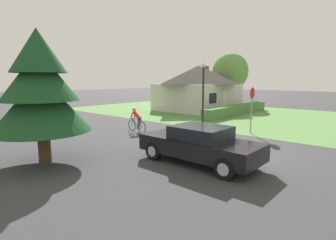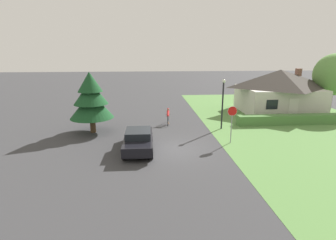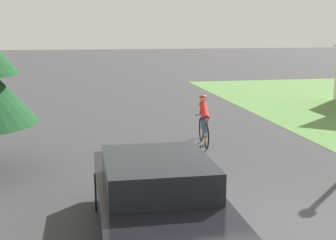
{
  "view_description": "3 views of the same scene",
  "coord_description": "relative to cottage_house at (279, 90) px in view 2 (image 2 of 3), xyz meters",
  "views": [
    {
      "loc": [
        -9.92,
        -5.23,
        3.05
      ],
      "look_at": [
        -0.62,
        2.93,
        1.15
      ],
      "focal_mm": 28.0,
      "sensor_mm": 36.0,
      "label": 1
    },
    {
      "loc": [
        -1.47,
        -16.3,
        6.33
      ],
      "look_at": [
        0.07,
        3.3,
        1.16
      ],
      "focal_mm": 28.0,
      "sensor_mm": 36.0,
      "label": 2
    },
    {
      "loc": [
        -3.27,
        -6.77,
        3.34
      ],
      "look_at": [
        -1.12,
        4.37,
        1.11
      ],
      "focal_mm": 50.0,
      "sensor_mm": 36.0,
      "label": 3
    }
  ],
  "objects": [
    {
      "name": "grass_verge_right",
      "position": [
        -0.82,
        -6.23,
        -2.33
      ],
      "size": [
        16.0,
        36.0,
        0.01
      ],
      "primitive_type": "cube",
      "color": "#568442",
      "rests_on": "ground"
    },
    {
      "name": "deciduous_tree_right",
      "position": [
        5.44,
        -0.64,
        1.66
      ],
      "size": [
        4.08,
        4.08,
        6.15
      ],
      "color": "#4C3823",
      "rests_on": "ground"
    },
    {
      "name": "stop_sign",
      "position": [
        -8.02,
        -9.27,
        -0.46
      ],
      "size": [
        0.69,
        0.07,
        2.66
      ],
      "rotation": [
        0.0,
        0.0,
        3.16
      ],
      "color": "gray",
      "rests_on": "ground"
    },
    {
      "name": "conifer_tall_near",
      "position": [
        -18.28,
        -5.92,
        0.42
      ],
      "size": [
        3.4,
        3.4,
        4.83
      ],
      "color": "#4C3823",
      "rests_on": "ground"
    },
    {
      "name": "sedan_left_lane",
      "position": [
        -14.51,
        -10.17,
        -1.61
      ],
      "size": [
        1.91,
        4.54,
        1.4
      ],
      "rotation": [
        0.0,
        0.0,
        1.56
      ],
      "color": "black",
      "rests_on": "ground"
    },
    {
      "name": "street_lamp",
      "position": [
        -7.7,
        -5.75,
        0.31
      ],
      "size": [
        0.31,
        0.31,
        4.22
      ],
      "color": "black",
      "rests_on": "ground"
    },
    {
      "name": "cottage_house",
      "position": [
        0.0,
        0.0,
        0.0
      ],
      "size": [
        8.21,
        6.78,
        4.56
      ],
      "rotation": [
        0.0,
        0.0,
        -0.01
      ],
      "color": "beige",
      "rests_on": "ground"
    },
    {
      "name": "ground_plane",
      "position": [
        -12.38,
        -10.23,
        -2.33
      ],
      "size": [
        140.0,
        140.0,
        0.0
      ],
      "primitive_type": "plane",
      "color": "#38383A"
    },
    {
      "name": "hedge_row",
      "position": [
        -0.86,
        -4.86,
        -1.9
      ],
      "size": [
        10.26,
        0.9,
        0.86
      ],
      "primitive_type": "cube",
      "color": "#4C7A3D",
      "rests_on": "ground"
    },
    {
      "name": "cyclist",
      "position": [
        -12.08,
        -4.06,
        -1.64
      ],
      "size": [
        0.44,
        1.7,
        1.44
      ],
      "rotation": [
        0.0,
        0.0,
        1.47
      ],
      "color": "black",
      "rests_on": "ground"
    }
  ]
}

